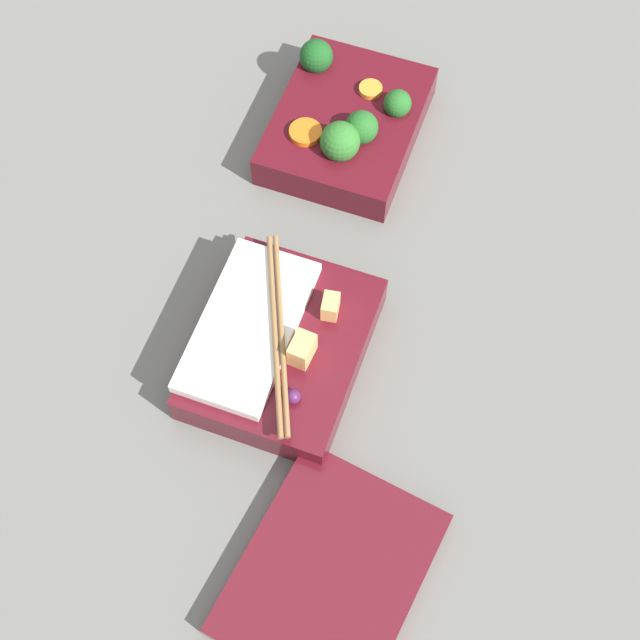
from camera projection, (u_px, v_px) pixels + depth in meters
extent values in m
plane|color=slate|center=(330.00, 245.00, 0.90)|extent=(3.00, 3.00, 0.00)
cube|color=#510F19|center=(347.00, 126.00, 0.94)|extent=(0.18, 0.14, 0.04)
sphere|color=#236023|center=(361.00, 127.00, 0.90)|extent=(0.03, 0.03, 0.03)
sphere|color=#236023|center=(397.00, 103.00, 0.92)|extent=(0.03, 0.03, 0.03)
sphere|color=#2D7028|center=(340.00, 141.00, 0.89)|extent=(0.04, 0.04, 0.04)
sphere|color=#19511E|center=(316.00, 56.00, 0.95)|extent=(0.04, 0.04, 0.04)
cylinder|color=orange|center=(371.00, 89.00, 0.94)|extent=(0.03, 0.03, 0.01)
cylinder|color=orange|center=(305.00, 132.00, 0.91)|extent=(0.04, 0.04, 0.01)
cube|color=#510F19|center=(280.00, 348.00, 0.82)|extent=(0.18, 0.14, 0.04)
cube|color=white|center=(248.00, 326.00, 0.80)|extent=(0.16, 0.08, 0.01)
cube|color=#EAB266|center=(331.00, 306.00, 0.81)|extent=(0.02, 0.02, 0.02)
cube|color=#EAB266|center=(302.00, 349.00, 0.79)|extent=(0.03, 0.02, 0.03)
sphere|color=#4C1E4C|center=(293.00, 396.00, 0.77)|extent=(0.01, 0.01, 0.01)
cylinder|color=olive|center=(275.00, 332.00, 0.79)|extent=(0.18, 0.09, 0.01)
cylinder|color=olive|center=(283.00, 332.00, 0.79)|extent=(0.18, 0.09, 0.01)
cube|color=#510F19|center=(330.00, 574.00, 0.74)|extent=(0.20, 0.17, 0.02)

